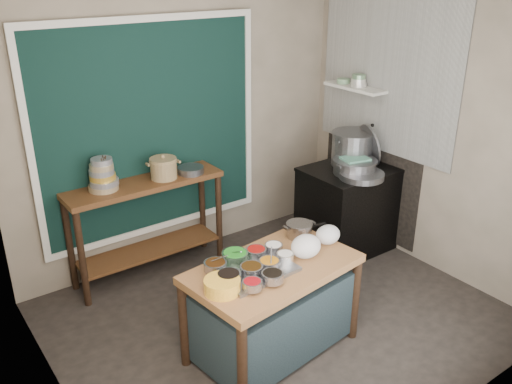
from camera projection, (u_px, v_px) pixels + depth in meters
floor at (278, 318)px, 4.59m from camera, size 3.50×3.00×0.02m
back_wall at (182, 118)px, 5.16m from camera, size 3.50×0.02×2.80m
left_wall at (39, 223)px, 3.09m from camera, size 0.02×3.00×2.80m
right_wall at (430, 123)px, 4.99m from camera, size 0.02×3.00×2.80m
curtain_panel at (151, 130)px, 4.96m from camera, size 2.10×0.02×1.90m
curtain_frame at (152, 130)px, 4.96m from camera, size 2.22×0.03×2.02m
tile_panel at (387, 66)px, 5.21m from camera, size 0.02×1.70×1.70m
soot_patch at (370, 174)px, 5.74m from camera, size 0.01×1.30×1.30m
wall_shelf at (355, 87)px, 5.48m from camera, size 0.22×0.70×0.03m
prep_table at (273, 309)px, 4.06m from camera, size 1.33×0.86×0.75m
back_counter at (148, 229)px, 5.06m from camera, size 1.45×0.40×0.95m
stove_block at (349, 210)px, 5.56m from camera, size 0.90×0.68×0.85m
stove_top at (352, 170)px, 5.39m from camera, size 0.92×0.69×0.03m
condiment_tray at (254, 271)px, 3.82m from camera, size 0.58×0.43×0.02m
condiment_bowls at (249, 265)px, 3.80m from camera, size 0.66×0.53×0.08m
yellow_basin at (222, 286)px, 3.58m from camera, size 0.29×0.29×0.09m
saucepan at (299, 230)px, 4.30m from camera, size 0.25×0.25×0.12m
plastic_bag_a at (306, 246)px, 3.99m from camera, size 0.29×0.26×0.18m
plastic_bag_b at (328, 235)px, 4.19m from camera, size 0.25×0.24×0.15m
bowl_stack at (103, 176)px, 4.65m from camera, size 0.26×0.26×0.29m
utensil_cup at (105, 186)px, 4.64m from camera, size 0.20×0.20×0.10m
ceramic_crock at (164, 169)px, 4.91m from camera, size 0.33×0.33×0.17m
wide_bowl at (191, 170)px, 5.05m from camera, size 0.30×0.30×0.06m
stock_pot at (352, 149)px, 5.41m from camera, size 0.45×0.45×0.34m
pot_lid at (369, 145)px, 5.38m from camera, size 0.25×0.44×0.43m
steamer at (355, 167)px, 5.22m from camera, size 0.45×0.45×0.14m
green_cloth at (355, 159)px, 5.19m from camera, size 0.28×0.24×0.02m
shallow_pan at (361, 175)px, 5.13m from camera, size 0.54×0.54×0.06m
shelf_bowl_stack at (358, 81)px, 5.42m from camera, size 0.15×0.15×0.12m
shelf_bowl_green at (343, 81)px, 5.59m from camera, size 0.16×0.16×0.05m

